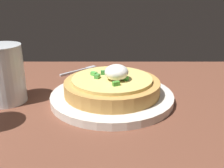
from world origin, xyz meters
TOP-DOWN VIEW (x-y plane):
  - dining_table at (0.00, 0.00)cm, footprint 90.37×66.51cm
  - plate at (2.49, -4.36)cm, footprint 24.70×24.70cm
  - pizza at (2.44, -4.31)cm, footprint 19.07×19.07cm
  - cup_near at (23.68, -3.88)cm, footprint 7.97×7.97cm
  - fork at (10.86, -23.91)cm, footprint 9.15×8.63cm

SIDE VIEW (x-z plane):
  - dining_table at x=0.00cm, z-range 0.00..3.32cm
  - fork at x=10.86cm, z-range 3.32..3.82cm
  - plate at x=2.49cm, z-range 3.32..4.82cm
  - pizza at x=2.44cm, z-range 3.41..9.75cm
  - cup_near at x=23.68cm, z-range 2.94..14.41cm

